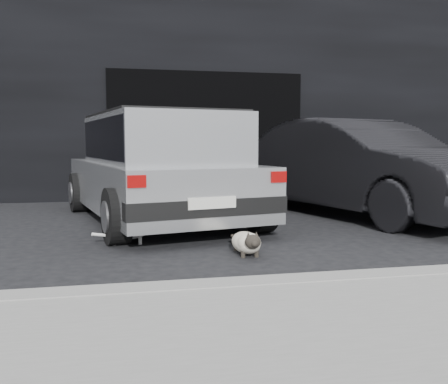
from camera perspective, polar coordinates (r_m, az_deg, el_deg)
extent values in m
plane|color=black|center=(6.32, -4.51, -4.90)|extent=(80.00, 80.00, 0.00)
cube|color=black|center=(12.37, -3.65, 11.87)|extent=(34.00, 4.00, 5.00)
cube|color=black|center=(10.31, -1.96, 6.44)|extent=(4.00, 0.10, 2.60)
cube|color=gray|center=(4.14, 14.58, -9.86)|extent=(18.00, 0.25, 0.12)
cube|color=#B8BBBD|center=(7.45, -7.72, 0.80)|extent=(2.74, 4.54, 0.67)
cube|color=#B8BBBD|center=(7.22, -7.30, 6.01)|extent=(2.22, 3.11, 0.67)
cube|color=black|center=(7.22, -7.30, 6.01)|extent=(2.21, 3.01, 0.54)
cube|color=black|center=(5.54, -1.71, -1.81)|extent=(1.90, 0.57, 0.20)
cube|color=black|center=(9.43, -11.23, 1.15)|extent=(1.90, 0.57, 0.20)
cube|color=silver|center=(5.45, -1.34, -1.25)|extent=(0.56, 0.14, 0.13)
cube|color=#8C0707|center=(5.17, -9.95, 1.19)|extent=(0.20, 0.07, 0.13)
cube|color=#8C0707|center=(5.81, 6.27, 1.72)|extent=(0.20, 0.07, 0.13)
cube|color=black|center=(7.23, -7.33, 8.81)|extent=(2.16, 2.83, 0.03)
cylinder|color=black|center=(5.78, -12.20, -2.72)|extent=(0.37, 0.69, 0.65)
cylinder|color=slate|center=(5.76, -13.47, -2.78)|extent=(0.10, 0.36, 0.36)
cylinder|color=black|center=(6.42, 4.15, -1.79)|extent=(0.37, 0.69, 0.65)
cylinder|color=slate|center=(6.48, 5.17, -1.72)|extent=(0.10, 0.36, 0.36)
cylinder|color=black|center=(8.71, -16.29, -0.05)|extent=(0.37, 0.69, 0.65)
cylinder|color=slate|center=(8.69, -17.14, -0.08)|extent=(0.10, 0.36, 0.36)
cylinder|color=black|center=(9.15, -4.76, 0.42)|extent=(0.37, 0.69, 0.65)
cylinder|color=slate|center=(9.19, -3.99, 0.45)|extent=(0.10, 0.36, 0.36)
imported|color=black|center=(8.16, 15.31, 2.72)|extent=(2.90, 4.93, 1.53)
ellipsoid|color=beige|center=(5.22, 2.52, -5.78)|extent=(0.29, 0.56, 0.22)
ellipsoid|color=beige|center=(5.08, 2.90, -5.81)|extent=(0.25, 0.25, 0.20)
ellipsoid|color=black|center=(4.93, 3.31, -5.70)|extent=(0.16, 0.14, 0.14)
sphere|color=black|center=(4.87, 3.50, -5.93)|extent=(0.06, 0.06, 0.06)
cone|color=black|center=(4.95, 3.73, -4.89)|extent=(0.05, 0.07, 0.07)
cone|color=black|center=(4.93, 2.81, -4.93)|extent=(0.05, 0.07, 0.07)
cylinder|color=black|center=(5.10, 3.73, -7.05)|extent=(0.05, 0.05, 0.07)
cylinder|color=black|center=(5.06, 2.19, -7.13)|extent=(0.05, 0.05, 0.07)
cylinder|color=black|center=(5.41, 2.83, -6.30)|extent=(0.05, 0.05, 0.07)
cylinder|color=black|center=(5.38, 1.37, -6.37)|extent=(0.05, 0.05, 0.07)
cylinder|color=black|center=(5.52, 1.77, -5.54)|extent=(0.14, 0.30, 0.09)
ellipsoid|color=silver|center=(5.83, -11.01, -4.33)|extent=(0.50, 0.26, 0.21)
ellipsoid|color=silver|center=(5.82, -9.81, -4.10)|extent=(0.22, 0.22, 0.18)
ellipsoid|color=white|center=(5.81, -8.56, -3.37)|extent=(0.13, 0.14, 0.12)
sphere|color=white|center=(5.81, -8.01, -3.43)|extent=(0.06, 0.06, 0.06)
cone|color=white|center=(5.84, -8.72, -2.76)|extent=(0.06, 0.05, 0.07)
cone|color=white|center=(5.77, -8.71, -2.86)|extent=(0.06, 0.05, 0.07)
cylinder|color=white|center=(5.90, -9.57, -5.11)|extent=(0.04, 0.04, 0.12)
cylinder|color=white|center=(5.78, -9.57, -5.33)|extent=(0.04, 0.04, 0.12)
cylinder|color=white|center=(5.91, -12.39, -5.15)|extent=(0.04, 0.04, 0.12)
cylinder|color=white|center=(5.79, -12.44, -5.37)|extent=(0.04, 0.04, 0.12)
cylinder|color=white|center=(5.85, -13.62, -4.81)|extent=(0.27, 0.12, 0.08)
ellipsoid|color=gray|center=(5.80, -11.90, -4.16)|extent=(0.18, 0.14, 0.09)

